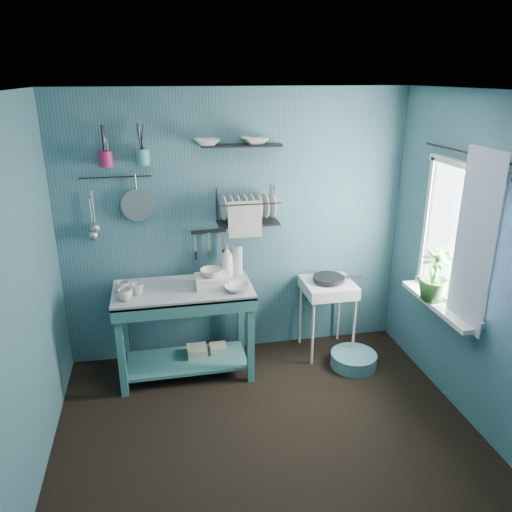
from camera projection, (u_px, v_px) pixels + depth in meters
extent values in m
plane|color=black|center=(272.00, 447.00, 3.68)|extent=(3.20, 3.20, 0.00)
plane|color=silver|center=(277.00, 92.00, 2.82)|extent=(3.20, 3.20, 0.00)
plane|color=#325966|center=(237.00, 228.00, 4.63)|extent=(3.20, 0.00, 3.20)
plane|color=#325966|center=(367.00, 454.00, 1.87)|extent=(3.20, 0.00, 3.20)
plane|color=#325966|center=(12.00, 315.00, 2.95)|extent=(0.00, 3.00, 3.00)
plane|color=#325966|center=(492.00, 275.00, 3.55)|extent=(0.00, 3.00, 3.00)
cube|color=#387575|center=(185.00, 331.00, 4.47)|extent=(1.24, 0.70, 0.85)
imported|color=beige|center=(125.00, 295.00, 4.07)|extent=(0.12, 0.12, 0.10)
imported|color=beige|center=(138.00, 289.00, 4.19)|extent=(0.14, 0.14, 0.09)
imported|color=beige|center=(123.00, 287.00, 4.22)|extent=(0.17, 0.17, 0.10)
cube|color=silver|center=(212.00, 281.00, 4.34)|extent=(0.28, 0.22, 0.10)
imported|color=beige|center=(211.00, 273.00, 4.31)|extent=(0.20, 0.19, 0.06)
imported|color=silver|center=(227.00, 260.00, 4.54)|extent=(0.12, 0.12, 0.30)
cylinder|color=#B2BBC6|center=(238.00, 260.00, 4.58)|extent=(0.09, 0.09, 0.28)
imported|color=beige|center=(237.00, 288.00, 4.27)|extent=(0.22, 0.22, 0.05)
cube|color=silver|center=(327.00, 317.00, 4.85)|extent=(0.52, 0.52, 0.75)
cylinder|color=black|center=(329.00, 278.00, 4.70)|extent=(0.30, 0.30, 0.03)
cube|color=black|center=(209.00, 232.00, 4.56)|extent=(0.32, 0.04, 0.03)
cube|color=black|center=(248.00, 207.00, 4.45)|extent=(0.58, 0.31, 0.32)
cube|color=black|center=(242.00, 145.00, 4.29)|extent=(0.71, 0.22, 0.01)
imported|color=beige|center=(207.00, 142.00, 4.22)|extent=(0.23, 0.23, 0.05)
imported|color=beige|center=(255.00, 141.00, 4.30)|extent=(0.26, 0.26, 0.06)
cylinder|color=#9F1D4B|center=(106.00, 159.00, 4.12)|extent=(0.11, 0.11, 0.13)
cylinder|color=teal|center=(143.00, 157.00, 4.17)|extent=(0.11, 0.11, 0.13)
cylinder|color=#999CA1|center=(137.00, 205.00, 4.33)|extent=(0.28, 0.03, 0.28)
cylinder|color=#999CA1|center=(93.00, 208.00, 4.27)|extent=(0.01, 0.01, 0.30)
cylinder|color=#999CA1|center=(91.00, 216.00, 4.29)|extent=(0.01, 0.01, 0.30)
cylinder|color=black|center=(115.00, 177.00, 4.23)|extent=(0.60, 0.01, 0.01)
plane|color=white|center=(457.00, 236.00, 3.91)|extent=(0.00, 1.10, 1.10)
cube|color=silver|center=(438.00, 305.00, 4.10)|extent=(0.16, 0.95, 0.04)
plane|color=white|center=(474.00, 242.00, 3.61)|extent=(0.00, 1.35, 1.35)
cylinder|color=black|center=(464.00, 152.00, 3.68)|extent=(0.02, 1.05, 0.02)
imported|color=#37702D|center=(435.00, 275.00, 4.07)|extent=(0.31, 0.31, 0.44)
cube|color=tan|center=(197.00, 357.00, 4.65)|extent=(0.18, 0.18, 0.22)
cube|color=tan|center=(218.00, 354.00, 4.72)|extent=(0.15, 0.15, 0.20)
cylinder|color=teal|center=(354.00, 360.00, 4.69)|extent=(0.43, 0.43, 0.13)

